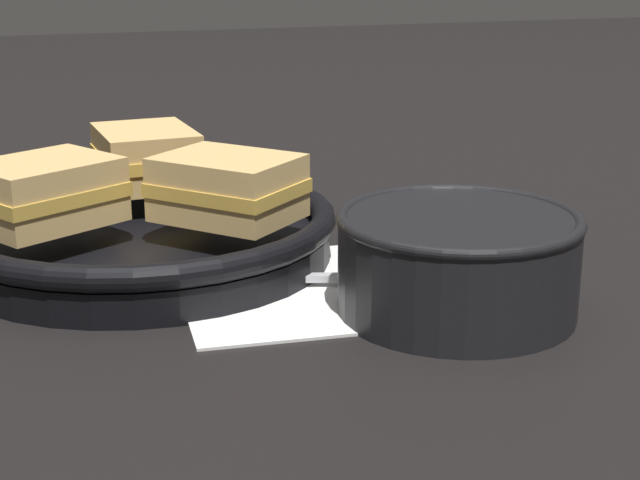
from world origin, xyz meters
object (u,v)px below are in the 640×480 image
spoon (389,277)px  sandwich_near_left (146,157)px  skillet (143,234)px  sandwich_far_left (228,188)px  sandwich_near_right (44,192)px  soup_bowl (458,256)px

spoon → sandwich_near_left: sandwich_near_left is taller
skillet → sandwich_far_left: bearing=-42.5°
skillet → sandwich_near_left: (0.02, 0.07, 0.04)m
skillet → sandwich_near_right: sandwich_near_right is taller
spoon → sandwich_near_left: (-0.14, 0.19, 0.06)m
spoon → skillet: (-0.15, 0.12, 0.01)m
spoon → sandwich_far_left: size_ratio=1.29×
skillet → sandwich_near_left: bearing=77.5°
skillet → sandwich_near_left: 0.09m
spoon → sandwich_far_left: (-0.10, 0.07, 0.06)m
soup_bowl → sandwich_near_left: bearing=123.0°
sandwich_far_left → skillet: bearing=137.5°
sandwich_near_left → sandwich_far_left: 0.13m
soup_bowl → sandwich_near_right: bearing=148.4°
skillet → sandwich_near_left: size_ratio=2.91×
spoon → sandwich_far_left: bearing=163.1°
soup_bowl → spoon: soup_bowl is taller
sandwich_far_left → spoon: bearing=-34.6°
sandwich_near_left → sandwich_far_left: bearing=-72.5°
soup_bowl → sandwich_far_left: bearing=134.4°
spoon → sandwich_near_left: size_ratio=1.57×
sandwich_near_right → sandwich_far_left: bearing=-12.5°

